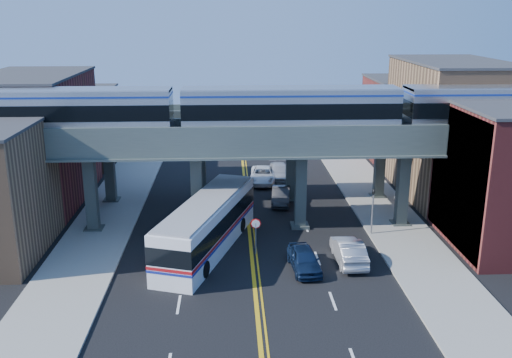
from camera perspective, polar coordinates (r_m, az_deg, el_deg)
ground at (r=37.53m, az=-0.27°, el=-9.34°), size 120.00×120.00×0.00m
sidewalk_west at (r=47.76m, az=-14.75°, el=-4.01°), size 5.00×70.00×0.16m
sidewalk_east at (r=48.44m, az=12.96°, el=-3.59°), size 5.00×70.00×0.16m
building_west_b at (r=53.71m, az=-21.23°, el=3.70°), size 8.00×14.00×11.00m
building_west_c at (r=66.20m, az=-17.67°, el=4.94°), size 8.00×10.00×8.00m
building_east_a at (r=44.17m, az=24.21°, el=0.11°), size 8.00×10.00×10.00m
building_east_b at (r=54.59m, az=18.82°, el=4.66°), size 8.00×14.00×12.00m
building_east_c at (r=66.90m, az=14.74°, el=5.73°), size 8.00×10.00×9.00m
mural_panel at (r=42.60m, az=19.43°, el=-0.28°), size 0.10×9.50×9.50m
elevated_viaduct_near at (r=42.93m, az=-0.74°, el=3.17°), size 52.00×3.60×7.40m
elevated_viaduct_far at (r=49.77m, az=-1.02°, el=5.02°), size 52.00×3.60×7.40m
transit_train at (r=42.58m, az=3.45°, el=6.99°), size 49.42×3.10×3.62m
stop_sign at (r=39.58m, az=-0.02°, el=-5.15°), size 0.76×0.09×2.63m
traffic_signal at (r=43.48m, az=11.60°, el=-2.72°), size 0.15×0.18×4.10m
transit_bus at (r=40.49m, az=-4.89°, el=-4.65°), size 7.06×13.86×3.50m
car_lane_a at (r=37.76m, az=4.85°, el=-7.99°), size 2.13×4.51×1.49m
car_lane_b at (r=50.20m, az=2.50°, el=-1.68°), size 2.02×4.54×1.45m
car_lane_c at (r=56.35m, az=0.68°, el=0.40°), size 3.00×5.59×1.49m
car_lane_d at (r=57.34m, az=2.35°, el=0.68°), size 2.16×5.26×1.52m
car_parked_curb at (r=39.20m, az=9.25°, el=-7.10°), size 1.79×4.94×1.62m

